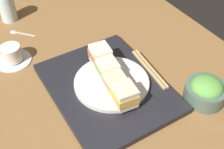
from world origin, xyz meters
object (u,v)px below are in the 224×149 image
sandwich_nearmost (124,95)px  salad_bowl (206,91)px  sandwich_inner_near (116,83)px  drinking_glass (7,8)px  sandwich_farmost (100,55)px  chopsticks_pair (149,69)px  teaspoon (17,32)px  sandwich_plate (112,83)px  coffee_cup (12,55)px  sandwich_inner_far (108,69)px

sandwich_nearmost → salad_bowl: size_ratio=0.59×
sandwich_inner_near → drinking_glass: 60.03cm
sandwich_farmost → chopsticks_pair: bearing=-128.0°
sandwich_farmost → teaspoon: 39.71cm
sandwich_plate → sandwich_inner_near: 4.29cm
sandwich_farmost → teaspoon: (35.19, 17.32, -6.17)cm
coffee_cup → sandwich_inner_near: bearing=-145.9°
sandwich_plate → sandwich_nearmost: size_ratio=3.17×
sandwich_inner_near → sandwich_inner_far: bearing=-8.7°
sandwich_plate → sandwich_inner_far: sandwich_inner_far is taller
sandwich_inner_far → sandwich_farmost: sandwich_farmost is taller
sandwich_nearmost → sandwich_inner_far: 12.52cm
sandwich_plate → sandwich_inner_far: size_ratio=3.17×
teaspoon → sandwich_farmost: bearing=-153.8°
sandwich_inner_far → teaspoon: sandwich_inner_far is taller
chopsticks_pair → coffee_cup: 46.84cm
teaspoon → salad_bowl: bearing=-148.9°
coffee_cup → sandwich_nearmost: bearing=-151.5°
chopsticks_pair → coffee_cup: size_ratio=1.62×
sandwich_inner_far → sandwich_farmost: bearing=-8.7°
sandwich_nearmost → sandwich_inner_far: (12.37, -1.90, -0.53)cm
sandwich_nearmost → sandwich_inner_far: sandwich_nearmost is taller
sandwich_inner_near → coffee_cup: (32.16, 21.79, -3.11)cm
sandwich_plate → sandwich_inner_far: bearing=-8.7°
salad_bowl → teaspoon: bearing=31.1°
sandwich_inner_near → teaspoon: (47.56, 15.42, -5.38)cm
sandwich_nearmost → sandwich_inner_far: bearing=-8.7°
sandwich_inner_far → drinking_glass: drinking_glass is taller
sandwich_inner_far → drinking_glass: size_ratio=0.69×
sandwich_plate → sandwich_farmost: size_ratio=3.08×
sandwich_farmost → drinking_glass: (45.81, 16.67, -1.25)cm
sandwich_inner_near → drinking_glass: size_ratio=0.69×
sandwich_farmost → salad_bowl: bearing=-143.3°
drinking_glass → teaspoon: 11.72cm
sandwich_plate → drinking_glass: drinking_glass is taller
teaspoon → sandwich_inner_far: bearing=-158.4°
sandwich_inner_far → salad_bowl: (-21.00, -21.24, -2.42)cm
sandwich_plate → sandwich_nearmost: 10.10cm
salad_bowl → sandwich_inner_far: bearing=45.3°
chopsticks_pair → drinking_glass: (55.65, 29.25, 2.82)cm
sandwich_inner_near → teaspoon: size_ratio=0.84×
salad_bowl → coffee_cup: size_ratio=1.01×
coffee_cup → chopsticks_pair: bearing=-129.3°
chopsticks_pair → teaspoon: 54.10cm
sandwich_inner_near → sandwich_farmost: 12.54cm
coffee_cup → teaspoon: (15.40, -6.37, -2.27)cm
sandwich_plate → chopsticks_pair: sandwich_plate is taller
sandwich_plate → sandwich_nearmost: sandwich_nearmost is taller
coffee_cup → sandwich_farmost: bearing=-129.9°
sandwich_inner_near → coffee_cup: size_ratio=0.59×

